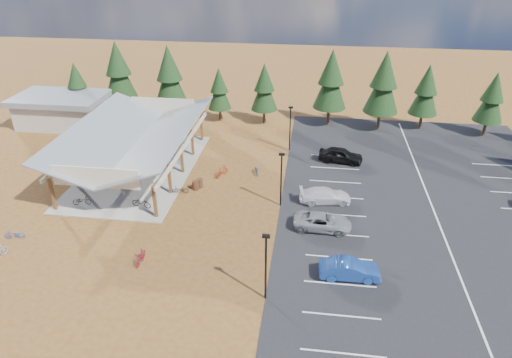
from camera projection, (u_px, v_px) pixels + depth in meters
name	position (u px, v px, depth m)	size (l,w,h in m)	color
ground	(221.00, 213.00, 39.86)	(140.00, 140.00, 0.00)	brown
asphalt_lot	(433.00, 209.00, 40.34)	(27.00, 44.00, 0.04)	black
concrete_pad	(140.00, 170.00, 47.10)	(10.60, 18.60, 0.10)	gray
bike_pavilion	(135.00, 136.00, 45.31)	(11.65, 19.40, 4.97)	brown
outbuilding	(62.00, 110.00, 57.38)	(11.00, 7.00, 3.90)	#ADA593
lamp_post_0	(266.00, 263.00, 29.14)	(0.50, 0.25, 5.14)	black
lamp_post_1	(281.00, 176.00, 39.62)	(0.50, 0.25, 5.14)	black
lamp_post_2	(290.00, 125.00, 50.10)	(0.50, 0.25, 5.14)	black
trash_bin_0	(195.00, 185.00, 43.34)	(0.60, 0.60, 0.90)	#422717
trash_bin_1	(200.00, 183.00, 43.75)	(0.60, 0.60, 0.90)	#422717
pine_0	(77.00, 84.00, 58.91)	(3.11, 3.11, 7.25)	#382314
pine_1	(118.00, 71.00, 58.87)	(4.20, 4.20, 9.78)	#382314
pine_2	(169.00, 76.00, 56.86)	(4.18, 4.18, 9.73)	#382314
pine_3	(219.00, 89.00, 57.74)	(2.97, 2.97, 6.92)	#382314
pine_4	(264.00, 87.00, 56.67)	(3.32, 3.32, 7.74)	#382314
pine_5	(331.00, 80.00, 55.66)	(4.10, 4.10, 9.56)	#382314
pine_6	(384.00, 83.00, 54.13)	(4.19, 4.19, 9.76)	#382314
pine_7	(426.00, 90.00, 54.97)	(3.47, 3.47, 8.09)	#382314
pine_8	(492.00, 98.00, 53.03)	(3.34, 3.34, 7.78)	#382314
bike_0	(82.00, 201.00, 40.72)	(0.56, 1.61, 0.85)	black
bike_1	(118.00, 176.00, 44.84)	(0.42, 1.50, 0.90)	gray
bike_2	(137.00, 149.00, 50.43)	(0.54, 1.56, 0.82)	navy
bike_3	(126.00, 147.00, 50.78)	(0.45, 1.60, 0.96)	maroon
bike_4	(141.00, 202.00, 40.31)	(0.65, 1.85, 0.97)	black
bike_5	(162.00, 171.00, 45.73)	(0.44, 1.55, 0.93)	#9D9EA5
bike_6	(176.00, 160.00, 47.90)	(0.62, 1.77, 0.93)	#25548F
bike_7	(168.00, 148.00, 50.64)	(0.44, 1.56, 0.94)	#9E240B
bike_10	(15.00, 234.00, 36.31)	(0.55, 1.56, 0.82)	#1C399B
bike_11	(141.00, 257.00, 33.62)	(0.50, 1.78, 1.07)	maroon
bike_14	(257.00, 170.00, 46.25)	(0.55, 1.57, 0.83)	navy
bike_15	(222.00, 171.00, 45.70)	(0.52, 1.85, 1.11)	#A02F13
bike_16	(180.00, 190.00, 42.66)	(0.53, 1.51, 0.80)	black
car_1	(350.00, 269.00, 32.00)	(1.48, 4.26, 1.40)	navy
car_2	(323.00, 222.00, 37.39)	(2.20, 4.76, 1.32)	gray
car_3	(325.00, 195.00, 41.14)	(1.88, 4.63, 1.34)	silver
car_4	(341.00, 155.00, 48.42)	(1.86, 4.62, 1.57)	black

